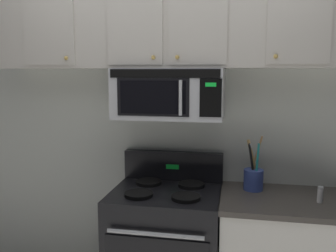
{
  "coord_description": "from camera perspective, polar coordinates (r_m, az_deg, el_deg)",
  "views": [
    {
      "loc": [
        0.48,
        -2.0,
        1.72
      ],
      "look_at": [
        0.0,
        0.49,
        1.35
      ],
      "focal_mm": 39.18,
      "sensor_mm": 36.0,
      "label": 1
    }
  ],
  "objects": [
    {
      "name": "stove_range",
      "position": [
        2.77,
        -0.27,
        -18.56
      ],
      "size": [
        0.76,
        0.69,
        1.12
      ],
      "color": "black",
      "rests_on": "ground_plane"
    },
    {
      "name": "salt_shaker",
      "position": [
        2.56,
        22.59,
        -9.82
      ],
      "size": [
        0.04,
        0.04,
        0.1
      ],
      "color": "white",
      "rests_on": "counter_segment"
    },
    {
      "name": "upper_cabinets",
      "position": [
        2.64,
        0.35,
        14.94
      ],
      "size": [
        2.5,
        0.36,
        0.55
      ],
      "color": "#BCB7AD"
    },
    {
      "name": "back_wall",
      "position": [
        2.86,
        1.15,
        0.85
      ],
      "size": [
        5.2,
        0.1,
        2.7
      ],
      "primitive_type": "cube",
      "color": "silver",
      "rests_on": "ground_plane"
    },
    {
      "name": "over_range_microwave",
      "position": [
        2.59,
        0.21,
        5.09
      ],
      "size": [
        0.76,
        0.43,
        0.35
      ],
      "color": "#B7BABF"
    },
    {
      "name": "utensil_crock_blue",
      "position": [
        2.67,
        13.15,
        -7.76
      ],
      "size": [
        0.14,
        0.14,
        0.38
      ],
      "color": "#384C9E",
      "rests_on": "counter_segment"
    }
  ]
}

